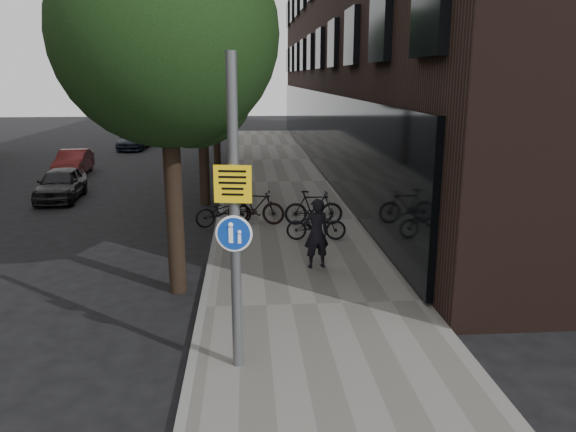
{
  "coord_description": "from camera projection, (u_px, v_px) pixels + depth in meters",
  "views": [
    {
      "loc": [
        -1.08,
        -6.96,
        4.49
      ],
      "look_at": [
        -0.35,
        3.0,
        2.0
      ],
      "focal_mm": 35.0,
      "sensor_mm": 36.0,
      "label": 1
    }
  ],
  "objects": [
    {
      "name": "ground",
      "position": [
        328.0,
        405.0,
        7.89
      ],
      "size": [
        120.0,
        120.0,
        0.0
      ],
      "primitive_type": "plane",
      "color": "black",
      "rests_on": "ground"
    },
    {
      "name": "sidewalk",
      "position": [
        291.0,
        222.0,
        17.57
      ],
      "size": [
        4.5,
        60.0,
        0.12
      ],
      "primitive_type": "cube",
      "color": "slate",
      "rests_on": "ground"
    },
    {
      "name": "curb_edge",
      "position": [
        218.0,
        223.0,
        17.41
      ],
      "size": [
        0.15,
        60.0,
        0.13
      ],
      "primitive_type": "cube",
      "color": "slate",
      "rests_on": "ground"
    },
    {
      "name": "street_tree_near",
      "position": [
        171.0,
        44.0,
        10.97
      ],
      "size": [
        4.4,
        4.4,
        7.5
      ],
      "color": "black",
      "rests_on": "ground"
    },
    {
      "name": "street_tree_mid",
      "position": [
        203.0,
        58.0,
        19.19
      ],
      "size": [
        5.0,
        5.0,
        7.8
      ],
      "color": "black",
      "rests_on": "ground"
    },
    {
      "name": "street_tree_far",
      "position": [
        216.0,
        64.0,
        27.9
      ],
      "size": [
        5.0,
        5.0,
        7.8
      ],
      "color": "black",
      "rests_on": "ground"
    },
    {
      "name": "signpost",
      "position": [
        235.0,
        217.0,
        8.18
      ],
      "size": [
        0.54,
        0.16,
        4.71
      ],
      "rotation": [
        0.0,
        0.0,
        -0.16
      ],
      "color": "#595B5E",
      "rests_on": "sidewalk"
    },
    {
      "name": "pedestrian",
      "position": [
        316.0,
        233.0,
        13.03
      ],
      "size": [
        0.66,
        0.5,
        1.65
      ],
      "primitive_type": "imported",
      "rotation": [
        0.0,
        0.0,
        3.32
      ],
      "color": "black",
      "rests_on": "sidewalk"
    },
    {
      "name": "parked_bike_facade_near",
      "position": [
        316.0,
        225.0,
        15.34
      ],
      "size": [
        1.66,
        0.68,
        0.86
      ],
      "primitive_type": "imported",
      "rotation": [
        0.0,
        0.0,
        1.5
      ],
      "color": "black",
      "rests_on": "sidewalk"
    },
    {
      "name": "parked_bike_facade_far",
      "position": [
        314.0,
        208.0,
        16.89
      ],
      "size": [
        1.77,
        0.55,
        1.06
      ],
      "primitive_type": "imported",
      "rotation": [
        0.0,
        0.0,
        1.54
      ],
      "color": "black",
      "rests_on": "sidewalk"
    },
    {
      "name": "parked_bike_curb_near",
      "position": [
        224.0,
        211.0,
        16.79
      ],
      "size": [
        1.85,
        1.16,
        0.92
      ],
      "primitive_type": "imported",
      "rotation": [
        0.0,
        0.0,
        1.91
      ],
      "color": "black",
      "rests_on": "sidewalk"
    },
    {
      "name": "parked_bike_curb_far",
      "position": [
        256.0,
        207.0,
        17.0
      ],
      "size": [
        1.85,
        0.98,
        1.07
      ],
      "primitive_type": "imported",
      "rotation": [
        0.0,
        0.0,
        1.29
      ],
      "color": "black",
      "rests_on": "sidewalk"
    },
    {
      "name": "parked_car_near",
      "position": [
        61.0,
        184.0,
        20.9
      ],
      "size": [
        1.65,
        3.61,
        1.2
      ],
      "primitive_type": "imported",
      "rotation": [
        0.0,
        0.0,
        0.07
      ],
      "color": "black",
      "rests_on": "ground"
    },
    {
      "name": "parked_car_mid",
      "position": [
        73.0,
        162.0,
        26.25
      ],
      "size": [
        1.42,
        3.58,
        1.16
      ],
      "primitive_type": "imported",
      "rotation": [
        0.0,
        0.0,
        0.06
      ],
      "color": "#531718",
      "rests_on": "ground"
    },
    {
      "name": "parked_car_far",
      "position": [
        134.0,
        140.0,
        35.52
      ],
      "size": [
        1.75,
        4.02,
        1.15
      ],
      "primitive_type": "imported",
      "rotation": [
        0.0,
        0.0,
        -0.03
      ],
      "color": "black",
      "rests_on": "ground"
    }
  ]
}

